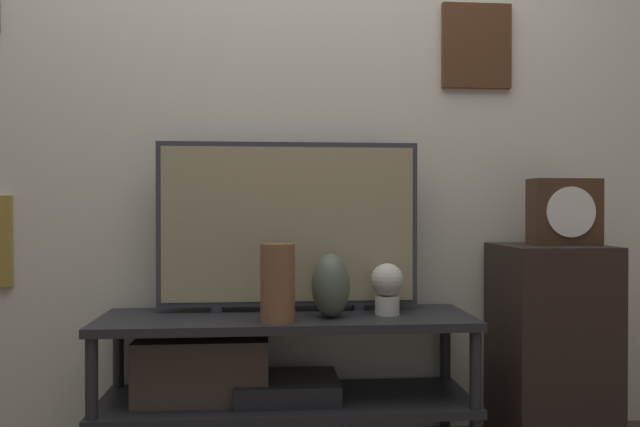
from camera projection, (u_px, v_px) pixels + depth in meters
name	position (u px, v px, depth m)	size (l,w,h in m)	color
wall_back	(283.00, 84.00, 2.44)	(6.40, 0.08, 2.70)	beige
media_console	(258.00, 367.00, 2.19)	(1.31, 0.41, 0.49)	#232326
television	(289.00, 224.00, 2.28)	(0.95, 0.05, 0.62)	#333338
vase_tall_ceramic	(278.00, 283.00, 2.06)	(0.12, 0.12, 0.26)	brown
vase_urn_stoneware	(331.00, 285.00, 2.15)	(0.13, 0.15, 0.22)	#4C5647
decorative_bust	(387.00, 286.00, 2.21)	(0.12, 0.12, 0.18)	beige
side_table	(551.00, 344.00, 2.30)	(0.37, 0.37, 0.73)	black
mantel_clock	(564.00, 212.00, 2.29)	(0.25, 0.11, 0.24)	#422819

